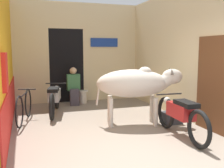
% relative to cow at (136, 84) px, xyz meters
% --- Properties ---
extents(ground_plane, '(30.00, 30.00, 0.00)m').
position_rel_cow_xyz_m(ground_plane, '(-0.71, -1.90, -0.95)').
color(ground_plane, gray).
extents(wall_left_shopfront, '(0.25, 5.03, 3.24)m').
position_rel_cow_xyz_m(wall_left_shopfront, '(-2.84, 0.60, 0.62)').
color(wall_left_shopfront, orange).
rests_on(wall_left_shopfront, ground_plane).
extents(wall_back_with_doorway, '(4.09, 0.93, 3.24)m').
position_rel_cow_xyz_m(wall_back_with_doorway, '(-0.88, 3.42, 0.48)').
color(wall_back_with_doorway, beige).
rests_on(wall_back_with_doorway, ground_plane).
extents(wall_right_with_door, '(0.22, 5.03, 3.24)m').
position_rel_cow_xyz_m(wall_right_with_door, '(1.42, 0.56, 0.65)').
color(wall_right_with_door, beige).
rests_on(wall_right_with_door, ground_plane).
extents(cow, '(2.04, 1.07, 1.34)m').
position_rel_cow_xyz_m(cow, '(0.00, 0.00, 0.00)').
color(cow, beige).
rests_on(cow, ground_plane).
extents(motorcycle_near, '(0.58, 1.96, 0.80)m').
position_rel_cow_xyz_m(motorcycle_near, '(0.47, -1.12, -0.50)').
color(motorcycle_near, black).
rests_on(motorcycle_near, ground_plane).
extents(motorcycle_far, '(0.64, 1.94, 0.79)m').
position_rel_cow_xyz_m(motorcycle_far, '(-1.68, 1.59, -0.51)').
color(motorcycle_far, black).
rests_on(motorcycle_far, ground_plane).
extents(bicycle, '(0.49, 1.71, 0.74)m').
position_rel_cow_xyz_m(bicycle, '(-2.46, 1.03, -0.58)').
color(bicycle, black).
rests_on(bicycle, ground_plane).
extents(shopkeeper_seated, '(0.40, 0.34, 1.18)m').
position_rel_cow_xyz_m(shopkeeper_seated, '(-0.98, 2.59, -0.33)').
color(shopkeeper_seated, '#3D3842').
rests_on(shopkeeper_seated, ground_plane).
extents(plastic_stool, '(0.33, 0.33, 0.42)m').
position_rel_cow_xyz_m(plastic_stool, '(-0.66, 2.72, -0.73)').
color(plastic_stool, beige).
rests_on(plastic_stool, ground_plane).
extents(crate, '(0.44, 0.32, 0.28)m').
position_rel_cow_xyz_m(crate, '(0.81, -0.22, -0.81)').
color(crate, '#38383D').
rests_on(crate, ground_plane).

